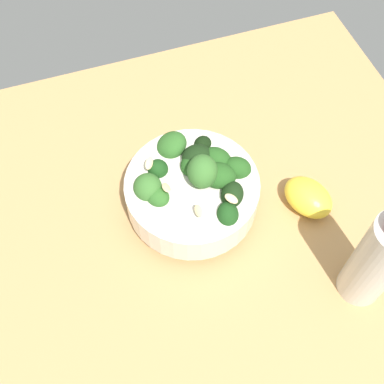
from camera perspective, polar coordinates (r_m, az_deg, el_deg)
The scene contains 4 objects.
ground_plane at distance 70.45cm, azimuth 3.58°, elevation -4.01°, with size 69.34×69.34×3.42cm, color tan.
bowl_of_broccoli at distance 66.15cm, azimuth 0.15°, elevation 0.49°, with size 17.87×17.81×11.35cm.
lemon_wedge at distance 70.10cm, azimuth 13.19°, elevation -0.59°, with size 7.27×5.23×4.21cm, color yellow.
bottle_tall at distance 61.22cm, azimuth 20.54°, elevation -7.37°, with size 5.47×5.47×17.20cm.
Camera 1 is at (14.53, 29.31, 60.69)cm, focal length 46.45 mm.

